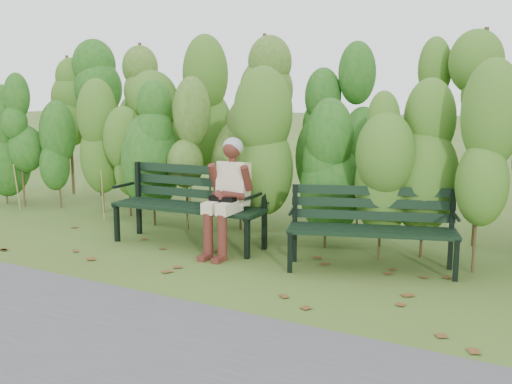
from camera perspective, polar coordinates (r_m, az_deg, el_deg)
The scene contains 7 objects.
ground at distance 5.94m, azimuth -1.67°, elevation -7.64°, with size 80.00×80.00×0.00m, color #475821.
footpath at distance 4.33m, azimuth -17.35°, elevation -14.80°, with size 60.00×2.50×0.01m, color #474749.
hedge_band at distance 7.35m, azimuth 5.80°, elevation 5.63°, with size 11.04×1.67×2.42m.
leaf_litter at distance 5.46m, azimuth 0.88°, elevation -9.19°, with size 5.70×2.01×0.01m.
bench_left at distance 6.96m, azimuth -6.06°, elevation -0.63°, with size 1.84×0.70×0.90m.
bench_right at distance 6.06m, azimuth 10.96°, elevation -2.78°, with size 1.72×1.03×0.82m.
seated_woman at distance 6.49m, azimuth -2.69°, elevation 0.35°, with size 0.50×0.73×1.26m.
Camera 1 is at (2.93, -4.86, 1.76)m, focal length 42.00 mm.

